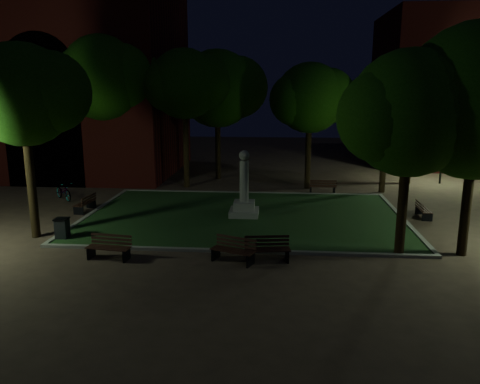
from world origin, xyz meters
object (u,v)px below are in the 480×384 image
object	(u,v)px
bench_left_side	(86,204)
bench_near_left	(234,251)
bench_right_side	(423,210)
bicycle	(64,191)
trash_bin	(62,229)
monument	(244,198)
bench_far_side	(323,187)
bench_west_near	(109,248)
bench_near_right	(267,250)

from	to	relation	value
bench_left_side	bench_near_left	bearing A→B (deg)	56.29
bench_right_side	bicycle	distance (m)	19.20
bench_right_side	trash_bin	bearing A→B (deg)	107.39
bench_near_left	monument	bearing A→B (deg)	113.66
bench_left_side	bench_far_side	distance (m)	13.41
bench_far_side	bench_west_near	bearing A→B (deg)	51.08
bench_near_left	bench_right_side	world-z (taller)	bench_near_left
bicycle	bench_near_right	bearing A→B (deg)	-83.82
bench_left_side	bench_far_side	size ratio (longest dim) A/B	0.99
bicycle	trash_bin	bearing A→B (deg)	-112.83
bench_near_left	trash_bin	xyz separation A→B (m)	(-7.33, 1.97, 0.04)
bench_left_side	bench_right_side	xyz separation A→B (m)	(16.79, 0.18, -0.03)
bench_near_right	bench_left_side	distance (m)	11.29
bench_near_right	bench_far_side	world-z (taller)	bench_near_right
bench_near_right	bench_far_side	xyz separation A→B (m)	(3.01, 11.33, -0.02)
bench_far_side	trash_bin	xyz separation A→B (m)	(-11.56, -9.57, 0.06)
bench_near_left	bench_west_near	size ratio (longest dim) A/B	1.03
bench_near_left	bicycle	distance (m)	13.71
bench_west_near	trash_bin	world-z (taller)	trash_bin
bench_left_side	bicycle	bearing A→B (deg)	-131.99
bench_near_right	bench_west_near	world-z (taller)	bench_near_right
trash_bin	bench_right_side	bearing A→B (deg)	16.31
bench_far_side	trash_bin	world-z (taller)	trash_bin
bench_left_side	bench_right_side	size ratio (longest dim) A/B	1.11
bench_near_left	bench_near_right	distance (m)	1.23
monument	bicycle	size ratio (longest dim) A/B	1.68
monument	bench_left_side	xyz separation A→B (m)	(-8.13, 0.37, -0.56)
bench_left_side	trash_bin	size ratio (longest dim) A/B	1.72
bench_west_near	bench_right_side	xyz separation A→B (m)	(13.20, 6.68, -0.05)
monument	bench_far_side	size ratio (longest dim) A/B	2.00
trash_bin	bench_near_left	bearing A→B (deg)	-15.03
bicycle	bench_far_side	bearing A→B (deg)	-36.96
bench_west_near	trash_bin	size ratio (longest dim) A/B	1.82
bench_near_right	bench_far_side	size ratio (longest dim) A/B	1.07
bench_near_right	bench_right_side	world-z (taller)	bench_near_right
bench_near_left	bench_far_side	distance (m)	12.29
bench_right_side	bench_near_right	bearing A→B (deg)	132.10
bench_near_left	bench_west_near	world-z (taller)	bench_near_left
bench_left_side	bench_far_side	world-z (taller)	bench_far_side
bench_near_right	monument	bearing A→B (deg)	94.27
bench_near_left	bench_far_side	size ratio (longest dim) A/B	1.08
monument	bench_near_right	xyz separation A→B (m)	(1.27, -5.87, -0.53)
bench_left_side	trash_bin	distance (m)	4.57
bench_left_side	bench_right_side	bearing A→B (deg)	95.14
bench_left_side	bicycle	size ratio (longest dim) A/B	0.83
monument	bench_near_right	world-z (taller)	monument
bench_west_near	bicycle	distance (m)	10.67
bench_near_left	bench_near_right	bearing A→B (deg)	32.82
bench_near_left	bicycle	bearing A→B (deg)	162.86
bench_right_side	bench_far_side	bearing A→B (deg)	42.80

